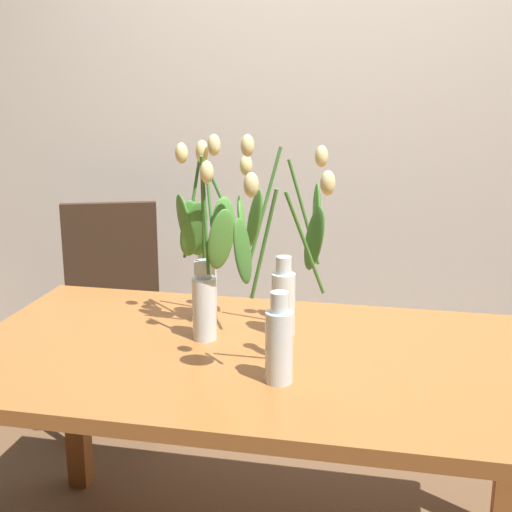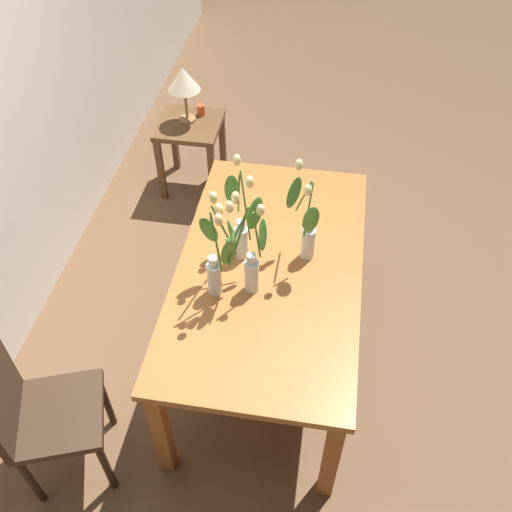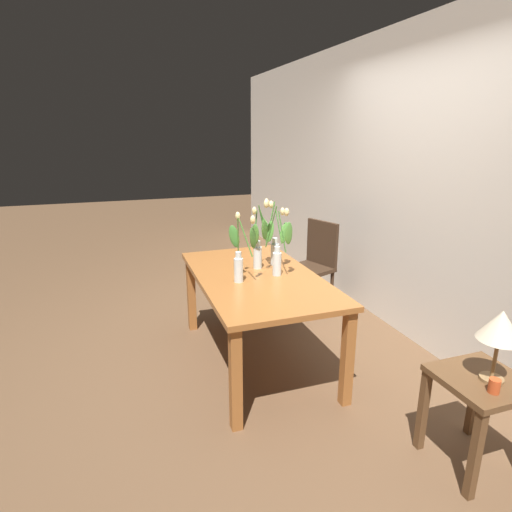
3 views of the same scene
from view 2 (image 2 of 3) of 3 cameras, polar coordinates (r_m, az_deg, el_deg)
name	(u,v)px [view 2 (image 2 of 3)]	position (r m, az deg, el deg)	size (l,w,h in m)	color
ground_plane	(267,352)	(3.35, 1.17, -9.63)	(18.00, 18.00, 0.00)	brown
dining_table	(269,278)	(2.83, 1.36, -2.25)	(1.60, 0.90, 0.74)	#A3602D
tulip_vase_0	(306,229)	(2.69, 5.11, 2.72)	(0.23, 0.20, 0.51)	silver
tulip_vase_1	(247,260)	(2.52, -0.95, -0.37)	(0.22, 0.22, 0.55)	silver
tulip_vase_2	(218,259)	(2.52, -3.89, -0.27)	(0.22, 0.21, 0.57)	silver
tulip_vase_3	(242,227)	(2.68, -1.43, 2.96)	(0.23, 0.22, 0.57)	silver
dining_chair	(35,410)	(2.73, -21.43, -14.27)	(0.51, 0.51, 0.93)	#382619
side_table	(191,137)	(4.18, -6.64, 11.86)	(0.44, 0.44, 0.55)	brown
table_lamp	(184,81)	(3.99, -7.34, 17.18)	(0.22, 0.22, 0.40)	olive
pillar_candle	(201,110)	(4.18, -5.59, 14.49)	(0.06, 0.06, 0.07)	#CC4C23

